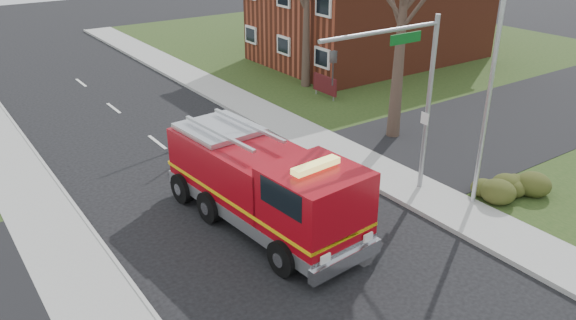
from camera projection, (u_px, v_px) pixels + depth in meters
ground at (311, 262)px, 17.58m from camera, size 120.00×120.00×0.00m
sidewalk_right at (444, 205)px, 20.80m from camera, size 2.40×80.00×0.15m
brick_building at (372, 8)px, 39.44m from camera, size 15.40×10.40×7.25m
health_center_sign at (325, 85)px, 32.03m from camera, size 0.12×2.00×1.40m
hedge_corner at (515, 183)px, 21.31m from camera, size 2.80×2.00×0.90m
traffic_signal_mast at (406, 79)px, 19.48m from camera, size 5.29×0.18×6.80m
streetlight_pole at (489, 88)px, 19.07m from camera, size 1.48×0.16×8.40m
fire_engine at (264, 187)px, 19.07m from camera, size 3.64×8.33×3.28m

